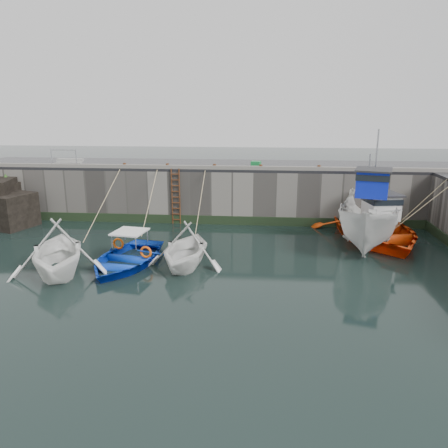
# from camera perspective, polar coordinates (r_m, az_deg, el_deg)

# --- Properties ---
(ground) EXTENTS (120.00, 120.00, 0.00)m
(ground) POSITION_cam_1_polar(r_m,az_deg,el_deg) (15.90, -6.05, -9.35)
(ground) COLOR black
(ground) RESTS_ON ground
(quay_back) EXTENTS (30.00, 5.00, 3.00)m
(quay_back) POSITION_cam_1_polar(r_m,az_deg,el_deg) (27.32, -1.12, 4.40)
(quay_back) COLOR slate
(quay_back) RESTS_ON ground
(road_back) EXTENTS (30.00, 5.00, 0.16)m
(road_back) POSITION_cam_1_polar(r_m,az_deg,el_deg) (27.07, -1.13, 7.69)
(road_back) COLOR black
(road_back) RESTS_ON quay_back
(kerb_back) EXTENTS (30.00, 0.30, 0.20)m
(kerb_back) POSITION_cam_1_polar(r_m,az_deg,el_deg) (24.73, -1.73, 7.41)
(kerb_back) COLOR slate
(kerb_back) RESTS_ON road_back
(algae_back) EXTENTS (30.00, 0.08, 0.50)m
(algae_back) POSITION_cam_1_polar(r_m,az_deg,el_deg) (25.12, -1.73, 0.53)
(algae_back) COLOR black
(algae_back) RESTS_ON ground
(ladder) EXTENTS (0.51, 0.08, 3.20)m
(ladder) POSITION_cam_1_polar(r_m,az_deg,el_deg) (25.09, -6.31, 3.57)
(ladder) COLOR #3F1E0F
(ladder) RESTS_ON ground
(boat_near_white) EXTENTS (5.57, 5.94, 2.52)m
(boat_near_white) POSITION_cam_1_polar(r_m,az_deg,el_deg) (19.15, -20.68, -5.96)
(boat_near_white) COLOR white
(boat_near_white) RESTS_ON ground
(boat_near_white_rope) EXTENTS (0.04, 6.23, 3.10)m
(boat_near_white_rope) POSITION_cam_1_polar(r_m,az_deg,el_deg) (23.79, -15.23, -1.47)
(boat_near_white_rope) COLOR tan
(boat_near_white_rope) RESTS_ON ground
(boat_near_blue) EXTENTS (4.30, 5.48, 1.03)m
(boat_near_blue) POSITION_cam_1_polar(r_m,az_deg,el_deg) (19.32, -12.65, -5.14)
(boat_near_blue) COLOR blue
(boat_near_blue) RESTS_ON ground
(boat_near_blue_rope) EXTENTS (0.04, 5.16, 3.10)m
(boat_near_blue_rope) POSITION_cam_1_polar(r_m,az_deg,el_deg) (23.63, -9.23, -1.23)
(boat_near_blue_rope) COLOR tan
(boat_near_blue_rope) RESTS_ON ground
(boat_near_blacktrim) EXTENTS (3.96, 4.47, 2.18)m
(boat_near_blacktrim) POSITION_cam_1_polar(r_m,az_deg,el_deg) (18.79, -4.98, -5.39)
(boat_near_blacktrim) COLOR white
(boat_near_blacktrim) RESTS_ON ground
(boat_near_blacktrim_rope) EXTENTS (0.04, 5.08, 3.10)m
(boat_near_blacktrim_rope) POSITION_cam_1_polar(r_m,az_deg,el_deg) (23.18, -2.97, -1.38)
(boat_near_blacktrim_rope) COLOR tan
(boat_near_blacktrim_rope) RESTS_ON ground
(boat_far_white) EXTENTS (4.70, 7.88, 5.86)m
(boat_far_white) POSITION_cam_1_polar(r_m,az_deg,el_deg) (22.40, 18.50, 0.44)
(boat_far_white) COLOR silver
(boat_far_white) RESTS_ON ground
(boat_far_orange) EXTENTS (6.59, 8.33, 4.55)m
(boat_far_orange) POSITION_cam_1_polar(r_m,az_deg,el_deg) (23.62, 18.98, -0.61)
(boat_far_orange) COLOR #FF470D
(boat_far_orange) RESTS_ON ground
(fish_crate) EXTENTS (0.62, 0.55, 0.28)m
(fish_crate) POSITION_cam_1_polar(r_m,az_deg,el_deg) (26.12, 4.19, 7.87)
(fish_crate) COLOR #18843B
(fish_crate) RESTS_ON road_back
(railing) EXTENTS (1.60, 1.05, 1.00)m
(railing) POSITION_cam_1_polar(r_m,az_deg,el_deg) (28.17, -19.59, 7.70)
(railing) COLOR #A5A8AD
(railing) RESTS_ON road_back
(bollard_a) EXTENTS (0.18, 0.18, 0.28)m
(bollard_a) POSITION_cam_1_polar(r_m,az_deg,el_deg) (25.90, -12.85, 7.48)
(bollard_a) COLOR #3F1E0F
(bollard_a) RESTS_ON road_back
(bollard_b) EXTENTS (0.18, 0.18, 0.28)m
(bollard_b) POSITION_cam_1_polar(r_m,az_deg,el_deg) (25.24, -7.40, 7.54)
(bollard_b) COLOR #3F1E0F
(bollard_b) RESTS_ON road_back
(bollard_c) EXTENTS (0.18, 0.18, 0.28)m
(bollard_c) POSITION_cam_1_polar(r_m,az_deg,el_deg) (24.80, -1.24, 7.53)
(bollard_c) COLOR #3F1E0F
(bollard_c) RESTS_ON road_back
(bollard_d) EXTENTS (0.18, 0.18, 0.28)m
(bollard_d) POSITION_cam_1_polar(r_m,az_deg,el_deg) (24.65, 4.83, 7.43)
(bollard_d) COLOR #3F1E0F
(bollard_d) RESTS_ON road_back
(bollard_e) EXTENTS (0.18, 0.18, 0.28)m
(bollard_e) POSITION_cam_1_polar(r_m,az_deg,el_deg) (24.84, 12.28, 7.20)
(bollard_e) COLOR #3F1E0F
(bollard_e) RESTS_ON road_back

